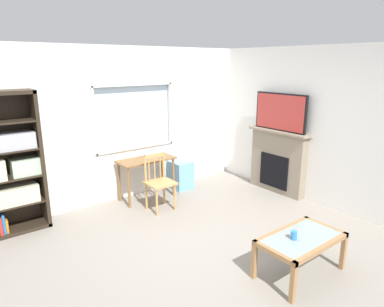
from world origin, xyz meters
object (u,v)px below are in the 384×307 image
(wooden_chair, at_px, (159,182))
(tv, at_px, (280,112))
(coffee_table, at_px, (301,242))
(sippy_cup, at_px, (294,235))
(desk_under_window, at_px, (146,165))
(fireplace, at_px, (278,161))
(bookshelf, at_px, (5,169))
(plastic_drawer_unit, at_px, (181,175))

(wooden_chair, xyz_separation_m, tv, (2.12, -0.64, 1.00))
(coffee_table, relative_size, sippy_cup, 10.90)
(sippy_cup, bearing_deg, desk_under_window, 92.15)
(wooden_chair, relative_size, fireplace, 0.75)
(wooden_chair, bearing_deg, desk_under_window, 81.75)
(tv, bearing_deg, sippy_cup, -137.42)
(bookshelf, height_order, plastic_drawer_unit, bookshelf)
(wooden_chair, relative_size, sippy_cup, 10.00)
(tv, distance_m, sippy_cup, 2.79)
(tv, relative_size, sippy_cup, 11.62)
(bookshelf, bearing_deg, sippy_cup, -53.83)
(fireplace, bearing_deg, wooden_chair, 163.29)
(bookshelf, distance_m, plastic_drawer_unit, 2.94)
(fireplace, bearing_deg, sippy_cup, -137.69)
(sippy_cup, bearing_deg, bookshelf, 126.17)
(fireplace, bearing_deg, desk_under_window, 150.72)
(plastic_drawer_unit, bearing_deg, tv, -43.18)
(fireplace, xyz_separation_m, sippy_cup, (-1.95, -1.77, -0.07))
(fireplace, bearing_deg, bookshelf, 163.14)
(wooden_chair, height_order, tv, tv)
(sippy_cup, bearing_deg, plastic_drawer_unit, 77.74)
(desk_under_window, height_order, tv, tv)
(sippy_cup, bearing_deg, fireplace, 42.31)
(wooden_chair, xyz_separation_m, fireplace, (2.13, -0.64, 0.11))
(plastic_drawer_unit, height_order, fireplace, fireplace)
(desk_under_window, relative_size, wooden_chair, 1.08)
(plastic_drawer_unit, bearing_deg, coffee_table, -100.16)
(wooden_chair, bearing_deg, sippy_cup, -85.63)
(desk_under_window, relative_size, fireplace, 0.81)
(wooden_chair, height_order, fireplace, fireplace)
(desk_under_window, bearing_deg, sippy_cup, -87.85)
(desk_under_window, relative_size, sippy_cup, 10.83)
(bookshelf, xyz_separation_m, sippy_cup, (2.22, -3.04, -0.41))
(wooden_chair, height_order, coffee_table, wooden_chair)
(fireplace, relative_size, sippy_cup, 13.36)
(wooden_chair, bearing_deg, fireplace, -16.71)
(bookshelf, distance_m, sippy_cup, 3.79)
(sippy_cup, bearing_deg, wooden_chair, 94.37)
(bookshelf, relative_size, sippy_cup, 21.71)
(tv, relative_size, coffee_table, 1.07)
(tv, bearing_deg, fireplace, 0.00)
(wooden_chair, relative_size, coffee_table, 0.92)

